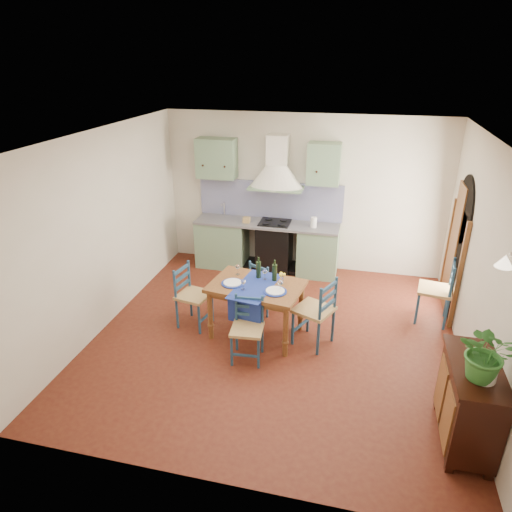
# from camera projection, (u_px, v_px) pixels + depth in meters

# --- Properties ---
(floor) EXTENTS (5.00, 5.00, 0.00)m
(floor) POSITION_uv_depth(u_px,v_px,m) (275.00, 337.00, 6.51)
(floor) COLOR #45150E
(floor) RESTS_ON ground
(back_wall) EXTENTS (5.00, 0.96, 2.80)m
(back_wall) POSITION_uv_depth(u_px,v_px,m) (275.00, 214.00, 8.22)
(back_wall) COLOR beige
(back_wall) RESTS_ON ground
(right_wall) EXTENTS (0.26, 5.00, 2.80)m
(right_wall) POSITION_uv_depth(u_px,v_px,m) (477.00, 261.00, 5.68)
(right_wall) COLOR beige
(right_wall) RESTS_ON ground
(left_wall) EXTENTS (0.04, 5.00, 2.80)m
(left_wall) POSITION_uv_depth(u_px,v_px,m) (104.00, 231.00, 6.47)
(left_wall) COLOR beige
(left_wall) RESTS_ON ground
(ceiling) EXTENTS (5.00, 5.00, 0.01)m
(ceiling) POSITION_uv_depth(u_px,v_px,m) (279.00, 137.00, 5.37)
(ceiling) COLOR white
(ceiling) RESTS_ON back_wall
(dining_table) EXTENTS (1.36, 1.06, 1.11)m
(dining_table) POSITION_uv_depth(u_px,v_px,m) (256.00, 291.00, 6.30)
(dining_table) COLOR brown
(dining_table) RESTS_ON ground
(chair_near) EXTENTS (0.44, 0.44, 0.87)m
(chair_near) POSITION_uv_depth(u_px,v_px,m) (248.00, 329.00, 5.90)
(chair_near) COLOR navy
(chair_near) RESTS_ON ground
(chair_far) EXTENTS (0.53, 0.53, 0.85)m
(chair_far) POSITION_uv_depth(u_px,v_px,m) (264.00, 285.00, 7.02)
(chair_far) COLOR navy
(chair_far) RESTS_ON ground
(chair_left) EXTENTS (0.51, 0.51, 0.93)m
(chair_left) POSITION_uv_depth(u_px,v_px,m) (192.00, 295.00, 6.63)
(chair_left) COLOR navy
(chair_left) RESTS_ON ground
(chair_right) EXTENTS (0.62, 0.62, 1.00)m
(chair_right) POSITION_uv_depth(u_px,v_px,m) (316.00, 311.00, 6.16)
(chair_right) COLOR navy
(chair_right) RESTS_ON ground
(chair_spare) EXTENTS (0.53, 0.53, 0.99)m
(chair_spare) POSITION_uv_depth(u_px,v_px,m) (437.00, 291.00, 6.70)
(chair_spare) COLOR navy
(chair_spare) RESTS_ON ground
(sideboard) EXTENTS (0.50, 1.05, 0.94)m
(sideboard) POSITION_uv_depth(u_px,v_px,m) (469.00, 401.00, 4.58)
(sideboard) COLOR black
(sideboard) RESTS_ON ground
(potted_plant) EXTENTS (0.59, 0.54, 0.57)m
(potted_plant) POSITION_uv_depth(u_px,v_px,m) (488.00, 353.00, 4.13)
(potted_plant) COLOR #30732D
(potted_plant) RESTS_ON sideboard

